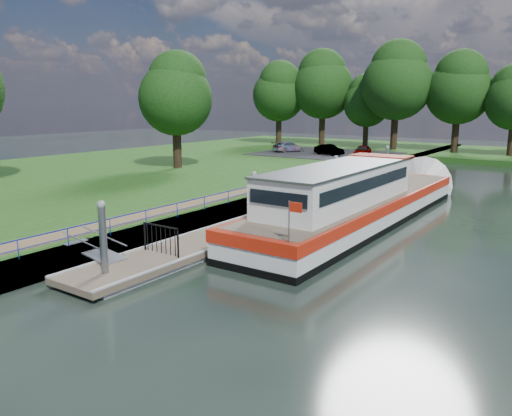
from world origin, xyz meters
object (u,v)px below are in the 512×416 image
Objects in this scene: pontoon at (300,211)px; car_b at (329,150)px; barge at (363,201)px; car_c at (289,147)px; car_a at (363,151)px.

car_b reaches higher than pontoon.
barge reaches higher than car_b.
barge is at bearing 6.82° from pontoon.
car_c reaches higher than pontoon.
pontoon is 28.72m from car_c.
car_c reaches higher than car_b.
barge is at bearing -80.78° from car_a.
pontoon is at bearing -173.18° from barge.
car_b is at bearing 112.95° from pontoon.
car_a is (-6.14, 23.38, 1.26)m from pontoon.
car_a is 1.07× the size of car_b.
pontoon is 3.73m from barge.
car_b is 5.46m from car_c.
barge is at bearing -133.36° from car_b.
car_a is (-9.74, 22.95, 0.36)m from barge.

